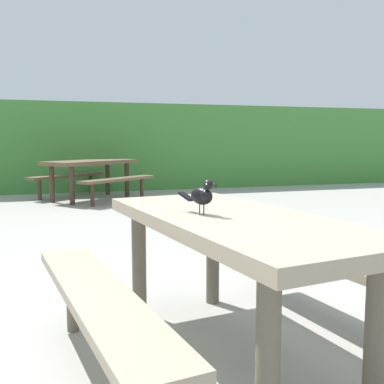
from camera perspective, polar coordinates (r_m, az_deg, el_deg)
ground_plane at (r=2.43m, az=2.26°, el=-20.83°), size 60.00×60.00×0.00m
hedge_wall at (r=11.02m, az=-13.63°, el=5.57°), size 28.00×2.20×1.93m
picnic_table_foreground at (r=2.36m, az=5.07°, el=-7.29°), size 1.91×1.93×0.74m
bird_grackle at (r=2.30m, az=1.28°, el=-0.36°), size 0.14×0.27×0.18m
picnic_table_mid_left at (r=8.75m, az=-12.63°, el=2.71°), size 2.38×2.38×0.74m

